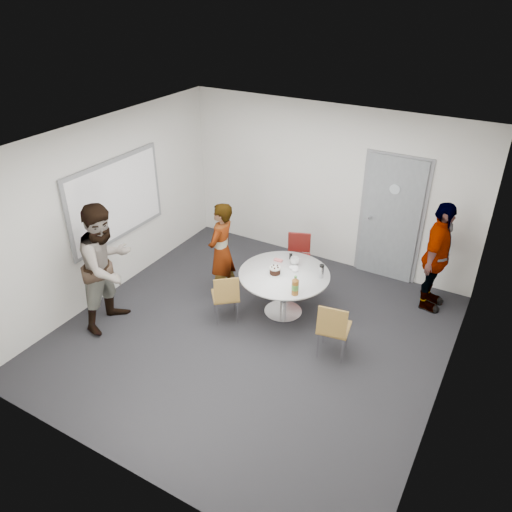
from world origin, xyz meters
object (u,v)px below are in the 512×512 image
Objects in this scene: person_left at (107,266)px; person_right at (437,257)px; chair_near_left at (226,294)px; person_main at (221,251)px; door at (391,219)px; chair_near_right at (333,326)px; table at (285,279)px; whiteboard at (116,200)px; chair_far at (298,253)px.

person_right is (3.84, 2.64, -0.07)m from person_left.
person_left reaches higher than chair_near_left.
person_main is 1.68m from person_left.
chair_near_right is at bearing -89.49° from door.
person_main is (-1.06, -0.03, 0.18)m from table.
door reaches higher than person_right.
person_main reaches higher than table.
door is at bearing 81.17° from chair_near_right.
whiteboard reaches higher than chair_near_left.
chair_near_left is 0.93× the size of chair_near_right.
chair_near_right is at bearing -76.65° from person_left.
chair_far is at bearing 31.94° from whiteboard.
chair_near_right is at bearing 70.32° from person_main.
door is 2.91m from chair_near_left.
chair_near_right reaches higher than chair_near_left.
table is 1.57× the size of chair_near_right.
table is 0.87m from chair_near_left.
chair_near_right is 2.03m from person_right.
person_right is at bearing -32.03° from door.
person_right reaches higher than person_main.
person_right is at bearing 166.33° from chair_far.
person_main is at bearing 87.14° from chair_near_left.
whiteboard is at bearing 169.60° from chair_near_right.
chair_near_left is at bearing -2.76° from whiteboard.
chair_near_left is at bearing -136.54° from table.
chair_far is at bearing -39.12° from person_left.
chair_far is at bearing -145.96° from door.
table is 1.13m from chair_near_right.
whiteboard reaches higher than chair_far.
whiteboard is at bearing -78.15° from person_main.
person_right reaches higher than table.
table is at bearing -118.15° from door.
person_left is (-2.04, -1.39, 0.33)m from table.
whiteboard reaches higher than table.
whiteboard is at bearing 10.53° from chair_far.
door reaches higher than whiteboard.
person_left is at bearing 168.92° from chair_near_left.
chair_near_left is 0.42× the size of person_left.
door is 4.36m from person_left.
door is at bearing 59.74° from person_right.
person_left is (-0.98, -1.36, 0.15)m from person_main.
table is 2.21m from person_right.
door is 2.72m from person_main.
person_right is (0.85, -0.53, -0.18)m from door.
person_main is (1.55, 0.47, -0.68)m from whiteboard.
person_left is (-1.79, -2.36, 0.44)m from chair_far.
chair_far is (-1.20, -0.81, -0.54)m from door.
chair_far is 0.47× the size of person_right.
chair_near_left is (1.98, -0.10, -0.98)m from whiteboard.
table is 1.64× the size of chair_far.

